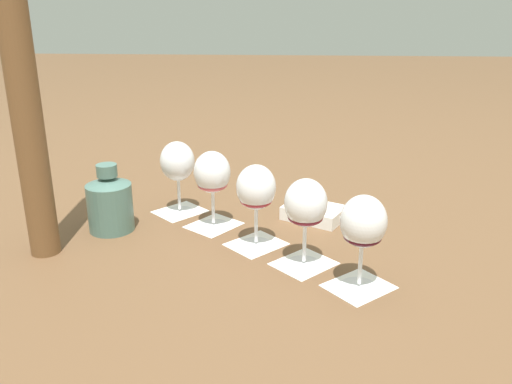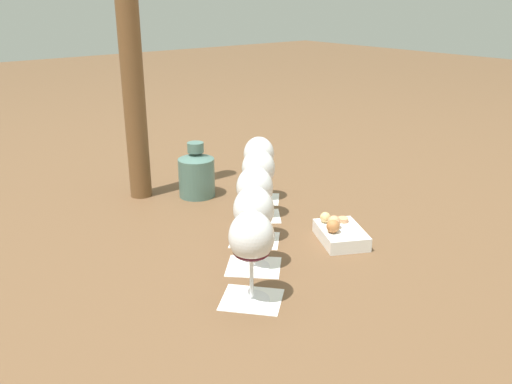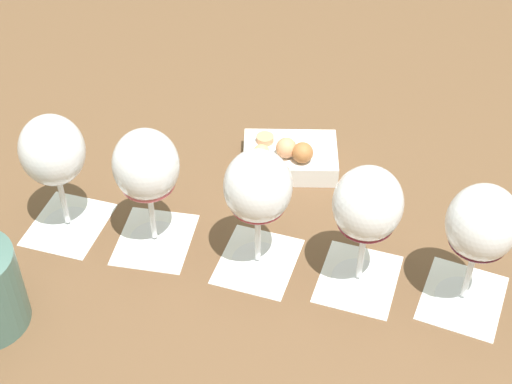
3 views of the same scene
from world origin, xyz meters
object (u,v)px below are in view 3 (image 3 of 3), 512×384
Objects in this scene: wine_glass_0 at (53,155)px; wine_glass_2 at (260,191)px; wine_glass_1 at (147,170)px; snack_dish at (289,156)px; wine_glass_3 at (367,209)px; wine_glass_4 at (481,228)px.

wine_glass_0 is 1.00× the size of wine_glass_2.
wine_glass_1 reaches higher than snack_dish.
wine_glass_3 and wine_glass_4 have the same top height.
wine_glass_2 is 0.13m from wine_glass_3.
wine_glass_3 is at bearing -40.73° from wine_glass_2.
wine_glass_1 and wine_glass_4 have the same top height.
wine_glass_0 and wine_glass_2 have the same top height.
wine_glass_0 is at bearing 140.17° from wine_glass_1.
wine_glass_0 is 0.40m from wine_glass_3.
wine_glass_0 is 1.00× the size of wine_glass_1.
wine_glass_0 is 0.53m from wine_glass_4.
snack_dish is at bearing 50.52° from wine_glass_2.
wine_glass_1 is at bearing -39.83° from wine_glass_0.
wine_glass_1 is (0.10, -0.08, 0.00)m from wine_glass_0.
wine_glass_3 is 0.13m from wine_glass_4.
wine_glass_1 is 0.40m from wine_glass_4.
wine_glass_3 is 1.07× the size of snack_dish.
wine_glass_2 is at bearing -40.86° from wine_glass_0.
wine_glass_4 is at bearing -40.59° from wine_glass_2.
snack_dish is at bearing 83.65° from wine_glass_3.
wine_glass_1 and wine_glass_3 have the same top height.
wine_glass_1 is 1.00× the size of wine_glass_2.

